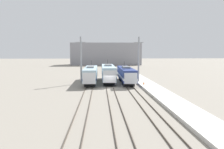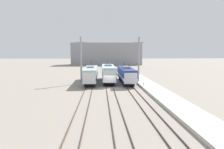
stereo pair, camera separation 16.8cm
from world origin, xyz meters
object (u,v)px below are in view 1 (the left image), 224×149
(catenary_tower_left, at_px, (81,60))
(traffic_cone, at_px, (144,83))
(locomotive_far_right, at_px, (126,75))
(locomotive_center, at_px, (108,73))
(locomotive_far_left, at_px, (91,74))
(catenary_tower_right, at_px, (139,60))

(catenary_tower_left, height_order, traffic_cone, catenary_tower_left)
(locomotive_far_right, height_order, catenary_tower_left, catenary_tower_left)
(locomotive_center, relative_size, catenary_tower_left, 1.52)
(locomotive_far_left, bearing_deg, locomotive_center, 16.22)
(catenary_tower_left, bearing_deg, locomotive_center, 14.79)
(locomotive_far_right, relative_size, catenary_tower_right, 1.55)
(locomotive_far_left, height_order, locomotive_far_right, locomotive_far_left)
(locomotive_far_left, relative_size, catenary_tower_left, 1.57)
(locomotive_far_left, bearing_deg, locomotive_far_right, -2.70)
(catenary_tower_left, xyz_separation_m, catenary_tower_right, (13.62, 0.00, 0.00))
(locomotive_far_right, distance_m, catenary_tower_right, 4.63)
(locomotive_far_left, bearing_deg, traffic_cone, -25.71)
(locomotive_far_left, relative_size, locomotive_far_right, 1.01)
(catenary_tower_right, bearing_deg, catenary_tower_left, 180.00)
(locomotive_far_left, xyz_separation_m, catenary_tower_right, (11.40, -0.47, 3.53))
(catenary_tower_left, bearing_deg, catenary_tower_right, 0.00)
(locomotive_far_right, bearing_deg, catenary_tower_left, -179.60)
(catenary_tower_right, bearing_deg, locomotive_far_left, 177.63)
(locomotive_far_left, distance_m, traffic_cone, 13.05)
(catenary_tower_right, distance_m, traffic_cone, 7.09)
(locomotive_far_left, relative_size, catenary_tower_right, 1.57)
(locomotive_far_right, bearing_deg, locomotive_far_left, 177.30)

